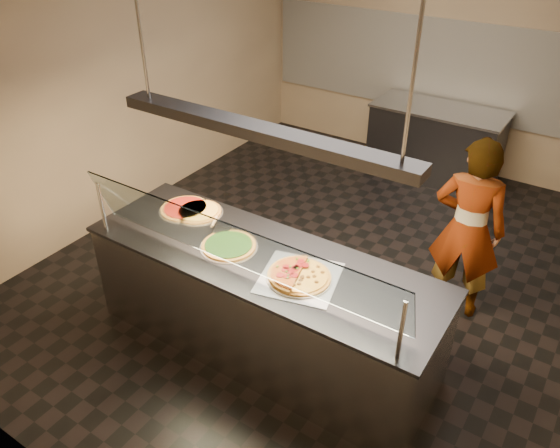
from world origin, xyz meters
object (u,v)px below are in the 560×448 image
Objects in this scene: perforated_tray at (299,277)px; pizza_spatula at (218,225)px; pizza_tomato at (186,208)px; heat_lamp_housing at (259,131)px; worker at (468,229)px; pizza_cheese at (199,211)px; serving_counter at (263,303)px; pizza_spinach at (229,245)px; half_pizza_pepperoni at (287,269)px; half_pizza_sausage at (312,280)px; sneeze_guard at (233,246)px; prep_table at (435,142)px.

perforated_tray is 0.94m from pizza_spatula.
heat_lamp_housing reaches higher than pizza_tomato.
heat_lamp_housing is (-1.17, -1.38, 1.11)m from worker.
pizza_cheese is 2.30m from worker.
serving_counter is at bearing 43.81° from worker.
pizza_tomato is (-0.13, -0.02, 0.00)m from pizza_cheese.
pizza_cheese and pizza_tomato have the same top height.
pizza_spinach is at bearing -26.01° from pizza_cheese.
half_pizza_pepperoni is 1.18× the size of pizza_cheese.
pizza_spinach is (-0.77, 0.03, -0.01)m from half_pizza_sausage.
half_pizza_sausage is at bearing 58.89° from worker.
sneeze_guard is 1.15× the size of heat_lamp_housing.
perforated_tray is 1.36m from pizza_tomato.
pizza_cheese is at bearing 167.33° from half_pizza_sausage.
pizza_spatula is at bearing 145.98° from pizza_spinach.
heat_lamp_housing reaches higher than serving_counter.
pizza_tomato is (-0.95, 0.20, 0.48)m from serving_counter.
pizza_tomato is at bearing 169.30° from half_pizza_sausage.
perforated_tray is 2.65× the size of pizza_spatula.
perforated_tray is 1.59× the size of pizza_cheese.
half_pizza_pepperoni is at bearing -3.46° from pizza_spinach.
half_pizza_sausage is 1.97× the size of pizza_spatula.
half_pizza_pepperoni is 1.00× the size of half_pizza_sausage.
perforated_tray is 1.08m from heat_lamp_housing.
perforated_tray is 0.29× the size of heat_lamp_housing.
pizza_spatula is at bearing -99.12° from prep_table.
pizza_spatula is (-0.53, 0.13, 0.49)m from serving_counter.
pizza_spatula reaches higher than pizza_spinach.
pizza_tomato is at bearing 150.15° from sneeze_guard.
serving_counter is 6.32× the size of pizza_spinach.
half_pizza_pepperoni is (0.27, 0.27, -0.26)m from sneeze_guard.
pizza_spinach is 1.02× the size of pizza_tomato.
serving_counter is at bearing 169.53° from perforated_tray.
pizza_tomato is at bearing 167.45° from half_pizza_pepperoni.
half_pizza_sausage is (0.11, 0.00, 0.02)m from perforated_tray.
pizza_tomato is at bearing 168.42° from perforated_tray.
pizza_spinach is 0.27× the size of worker.
pizza_cheese is (-0.82, 0.57, -0.28)m from sneeze_guard.
sneeze_guard is at bearing -29.85° from pizza_tomato.
perforated_tray is at bearing -10.47° from serving_counter.
half_pizza_sausage is 1.10× the size of pizza_tomato.
pizza_spatula is 0.11× the size of heat_lamp_housing.
heat_lamp_housing reaches higher than half_pizza_pepperoni.
pizza_tomato is (-1.22, 0.27, -0.02)m from half_pizza_pepperoni.
half_pizza_pepperoni reaches higher than pizza_cheese.
worker is (1.45, 1.42, -0.10)m from pizza_spinach.
half_pizza_pepperoni is at bearing -14.41° from serving_counter.
half_pizza_pepperoni is 1.13m from pizza_cheese.
pizza_tomato reaches higher than prep_table.
worker is 0.73× the size of heat_lamp_housing.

